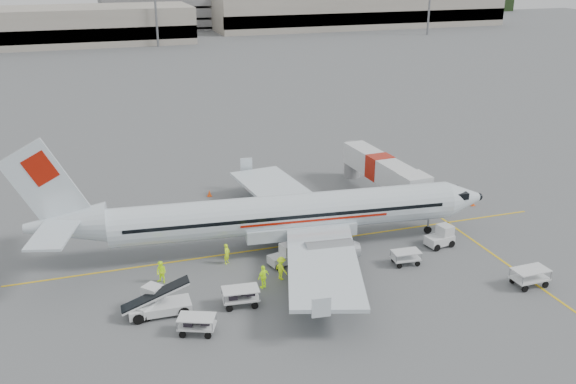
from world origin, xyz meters
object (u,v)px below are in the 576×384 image
jet_bridge (379,175)px  belt_loader (159,295)px  tug_fore (440,236)px  aircraft (286,189)px  tug_mid (282,255)px  tug_aft (148,301)px

jet_bridge → belt_loader: 27.84m
tug_fore → jet_bridge: bearing=77.7°
belt_loader → aircraft: bearing=33.9°
tug_mid → tug_aft: bearing=-173.8°
jet_bridge → belt_loader: (-23.19, -15.40, -0.51)m
tug_aft → tug_mid: bearing=-21.0°
tug_fore → tug_mid: tug_fore is taller
aircraft → belt_loader: aircraft is taller
tug_fore → aircraft: bearing=152.7°
aircraft → tug_mid: (-1.28, -2.85, -4.16)m
jet_bridge → tug_fore: (-0.55, -12.13, -1.10)m
jet_bridge → tug_mid: (-13.48, -11.27, -1.16)m
belt_loader → tug_mid: (9.70, 4.13, -0.66)m
aircraft → belt_loader: bearing=-141.8°
belt_loader → tug_fore: belt_loader is taller
jet_bridge → aircraft: bearing=-149.1°
aircraft → tug_aft: bearing=-144.7°
belt_loader → tug_aft: (-0.68, 0.38, -0.58)m
aircraft → belt_loader: size_ratio=6.73×
tug_aft → aircraft: bearing=-11.3°
aircraft → tug_mid: 5.20m
jet_bridge → tug_fore: size_ratio=6.73×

